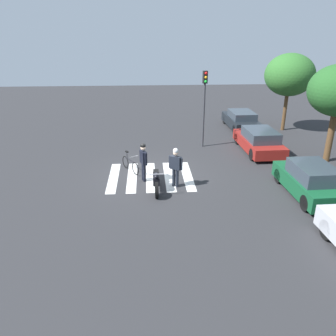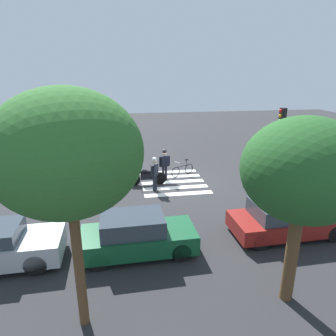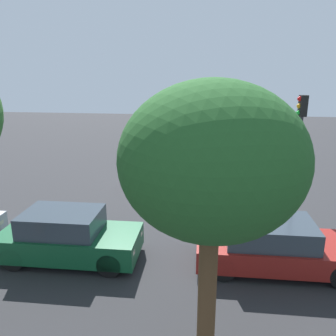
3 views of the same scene
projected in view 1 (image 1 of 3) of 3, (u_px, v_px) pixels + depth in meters
name	position (u px, v px, depth m)	size (l,w,h in m)	color
ground_plane	(151.00, 177.00, 16.35)	(60.00, 60.00, 0.00)	#2B2B2D
police_motorcycle	(156.00, 180.00, 14.79)	(2.14, 0.62, 1.07)	black
leaning_bicycle	(130.00, 164.00, 16.86)	(1.50, 0.88, 0.98)	black
officer_on_foot	(176.00, 165.00, 14.93)	(0.44, 0.59, 1.84)	#1E232D
officer_by_motorcycle	(143.00, 159.00, 15.52)	(0.66, 0.36, 1.86)	black
crosswalk_stripes	(151.00, 177.00, 16.35)	(3.59, 4.05, 0.01)	silver
car_black_suv	(241.00, 120.00, 24.26)	(4.21, 1.89, 1.28)	black
car_maroon_wagon	(259.00, 141.00, 19.55)	(4.36, 1.95, 1.36)	black
car_green_compact	(310.00, 181.00, 14.24)	(3.99, 1.80, 1.45)	black
traffic_light_pole	(204.00, 97.00, 19.53)	(0.35, 0.28, 4.50)	#38383D
street_tree_near	(290.00, 75.00, 22.69)	(3.33, 3.33, 5.26)	brown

